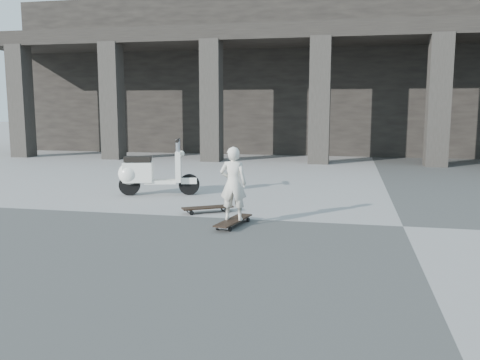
% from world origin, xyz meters
% --- Properties ---
extents(ground, '(90.00, 90.00, 0.00)m').
position_xyz_m(ground, '(0.00, 0.00, 0.00)').
color(ground, '#444542').
rests_on(ground, ground).
extents(colonnade, '(28.00, 8.82, 6.00)m').
position_xyz_m(colonnade, '(-0.00, 13.77, 3.03)').
color(colonnade, black).
rests_on(colonnade, ground).
extents(longboard, '(0.42, 1.01, 0.10)m').
position_xyz_m(longboard, '(-2.58, -0.51, 0.08)').
color(longboard, black).
rests_on(longboard, ground).
extents(skateboard_spare, '(0.88, 0.66, 0.11)m').
position_xyz_m(skateboard_spare, '(-3.24, 0.35, 0.08)').
color(skateboard_spare, black).
rests_on(skateboard_spare, ground).
extents(child, '(0.42, 0.28, 1.14)m').
position_xyz_m(child, '(-2.58, -0.51, 0.67)').
color(child, silver).
rests_on(child, longboard).
extents(scooter, '(1.65, 0.76, 1.17)m').
position_xyz_m(scooter, '(-4.98, 1.79, 0.46)').
color(scooter, black).
rests_on(scooter, ground).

